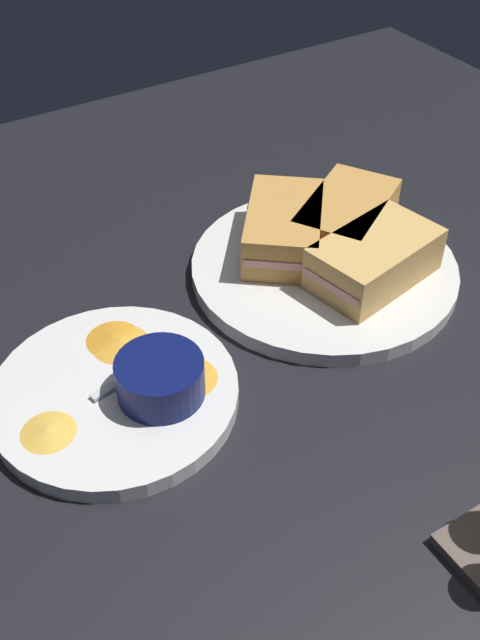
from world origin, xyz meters
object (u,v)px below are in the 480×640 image
ramekin_light_gravy (160,377)px  spoon_by_gravy_ramekin (156,358)px  sandwich_half_far (346,219)px  sandwich_half_extra (280,230)px  ramekin_dark_sauce (277,224)px  plate_chips_companion (115,394)px  spoon_by_dark_ramekin (323,247)px  sandwich_half_near (374,259)px  plate_sandwich_main (324,269)px

ramekin_light_gravy → spoon_by_gravy_ramekin: size_ratio=0.76×
sandwich_half_far → sandwich_half_extra: size_ratio=1.01×
sandwich_half_far → spoon_by_gravy_ramekin: (26.23, 6.47, -2.04)cm
ramekin_dark_sauce → plate_chips_companion: ramekin_dark_sauce is taller
plate_chips_companion → spoon_by_gravy_ramekin: spoon_by_gravy_ramekin is taller
ramekin_light_gravy → spoon_by_dark_ramekin: bearing=-158.8°
spoon_by_dark_ramekin → sandwich_half_extra: bearing=-36.3°
spoon_by_dark_ramekin → spoon_by_gravy_ramekin: same height
spoon_by_dark_ramekin → spoon_by_gravy_ramekin: 23.52cm
sandwich_half_extra → spoon_by_gravy_ramekin: (19.02, 8.50, -2.04)cm
sandwich_half_near → sandwich_half_far: same height
sandwich_half_near → sandwich_half_extra: same height
plate_sandwich_main → ramekin_light_gravy: bearing=18.2°
spoon_by_gravy_ramekin → sandwich_half_extra: bearing=-155.9°
ramekin_dark_sauce → ramekin_light_gravy: bearing=32.9°
sandwich_half_far → spoon_by_dark_ramekin: bearing=12.6°
sandwich_half_near → ramekin_dark_sauce: (4.76, -10.49, -0.16)cm
sandwich_half_extra → sandwich_half_near: bearing=119.3°
plate_sandwich_main → ramekin_dark_sauce: bearing=-69.7°
ramekin_light_gravy → spoon_by_gravy_ramekin: bearing=-110.1°
sandwich_half_extra → ramekin_light_gravy: size_ratio=1.96×
sandwich_half_near → plate_chips_companion: size_ratio=0.66×
spoon_by_gravy_ramekin → plate_chips_companion: bearing=11.9°
sandwich_half_far → sandwich_half_extra: same height
sandwich_half_far → ramekin_light_gravy: sandwich_half_far is taller
sandwich_half_far → ramekin_light_gravy: 29.38cm
plate_sandwich_main → spoon_by_gravy_ramekin: (21.61, 3.89, 1.16)cm
sandwich_half_extra → plate_chips_companion: sandwich_half_extra is taller
sandwich_half_extra → ramekin_light_gravy: bearing=30.9°
ramekin_dark_sauce → ramekin_light_gravy: (20.78, 13.43, -0.30)cm
plate_sandwich_main → sandwich_half_far: (-4.61, -2.59, 3.20)cm
plate_sandwich_main → sandwich_half_extra: 6.18cm
spoon_by_dark_ramekin → plate_chips_companion: (27.40, 6.68, -1.16)cm
sandwich_half_extra → plate_chips_companion: (23.61, 9.47, -3.20)cm
sandwich_half_near → sandwich_half_extra: (5.17, -9.23, 0.00)cm
spoon_by_dark_ramekin → ramekin_light_gravy: size_ratio=1.12×
plate_sandwich_main → spoon_by_dark_ramekin: bearing=-123.5°
sandwich_half_far → spoon_by_dark_ramekin: size_ratio=1.77×
plate_sandwich_main → ramekin_light_gravy: (22.95, 7.56, 2.74)cm
plate_chips_companion → plate_sandwich_main: bearing=-169.5°
sandwich_half_far → sandwich_half_near: bearing=74.3°
ramekin_dark_sauce → plate_chips_companion: 26.49cm
sandwich_half_extra → ramekin_light_gravy: sandwich_half_extra is taller
sandwich_half_extra → spoon_by_dark_ramekin: bearing=143.7°
plate_sandwich_main → sandwich_half_near: size_ratio=1.94×
ramekin_dark_sauce → ramekin_light_gravy: size_ratio=0.85×
plate_chips_companion → spoon_by_gravy_ramekin: (-4.59, -0.97, 1.16)cm
ramekin_dark_sauce → spoon_by_gravy_ramekin: bearing=26.7°
spoon_by_dark_ramekin → sandwich_half_near: bearing=102.1°
sandwich_half_far → spoon_by_gravy_ramekin: sandwich_half_far is taller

